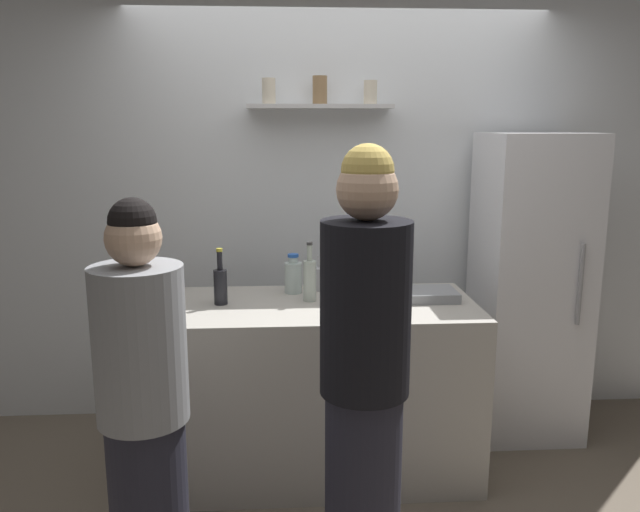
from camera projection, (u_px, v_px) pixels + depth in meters
back_wall_assembly at (337, 210)px, 3.96m from camera, size 4.80×0.32×2.60m
refrigerator at (529, 287)px, 3.72m from camera, size 0.58×0.61×1.79m
counter at (320, 387)px, 3.36m from camera, size 1.62×0.76×0.92m
baking_pan at (424, 294)px, 3.34m from camera, size 0.34×0.24×0.05m
utensil_holder at (322, 279)px, 3.52m from camera, size 0.09×0.09×0.23m
wine_bottle_pale_glass at (310, 279)px, 3.29m from camera, size 0.07×0.07×0.31m
wine_bottle_amber_glass at (359, 296)px, 2.97m from camera, size 0.07×0.07×0.32m
wine_bottle_dark_glass at (220, 284)px, 3.23m from camera, size 0.07×0.07×0.29m
water_bottle_plastic at (293, 276)px, 3.46m from camera, size 0.09×0.09×0.22m
person_grey_hoodie at (144, 411)px, 2.37m from camera, size 0.34×0.34×1.58m
person_blonde at (364, 379)px, 2.40m from camera, size 0.34×0.34×1.77m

